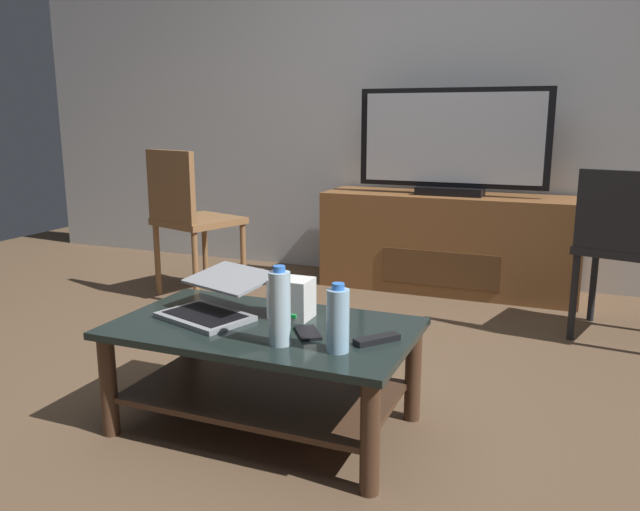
{
  "coord_description": "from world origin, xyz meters",
  "views": [
    {
      "loc": [
        0.97,
        -2.08,
        1.11
      ],
      "look_at": [
        -0.01,
        0.31,
        0.54
      ],
      "focal_mm": 35.53,
      "sensor_mm": 36.0,
      "label": 1
    }
  ],
  "objects_px": {
    "media_cabinet": "(448,242)",
    "television": "(452,144)",
    "laptop": "(216,301)",
    "water_bottle_near": "(338,320)",
    "tv_remote": "(377,339)",
    "side_chair": "(188,214)",
    "router_box": "(292,298)",
    "coffee_table": "(264,357)",
    "cell_phone": "(308,333)",
    "dining_chair": "(626,243)",
    "water_bottle_far": "(280,308)"
  },
  "relations": [
    {
      "from": "dining_chair",
      "to": "media_cabinet",
      "type": "bearing_deg",
      "value": 146.18
    },
    {
      "from": "dining_chair",
      "to": "laptop",
      "type": "distance_m",
      "value": 2.04
    },
    {
      "from": "television",
      "to": "cell_phone",
      "type": "bearing_deg",
      "value": -91.53
    },
    {
      "from": "dining_chair",
      "to": "side_chair",
      "type": "bearing_deg",
      "value": -177.18
    },
    {
      "from": "television",
      "to": "laptop",
      "type": "xyz_separation_m",
      "value": [
        -0.45,
        -2.08,
        -0.49
      ]
    },
    {
      "from": "laptop",
      "to": "router_box",
      "type": "distance_m",
      "value": 0.28
    },
    {
      "from": "coffee_table",
      "to": "media_cabinet",
      "type": "bearing_deg",
      "value": 83.56
    },
    {
      "from": "side_chair",
      "to": "router_box",
      "type": "bearing_deg",
      "value": -44.31
    },
    {
      "from": "cell_phone",
      "to": "dining_chair",
      "type": "bearing_deg",
      "value": 20.42
    },
    {
      "from": "tv_remote",
      "to": "side_chair",
      "type": "bearing_deg",
      "value": 178.72
    },
    {
      "from": "water_bottle_near",
      "to": "tv_remote",
      "type": "bearing_deg",
      "value": 53.9
    },
    {
      "from": "television",
      "to": "laptop",
      "type": "height_order",
      "value": "television"
    },
    {
      "from": "side_chair",
      "to": "water_bottle_far",
      "type": "xyz_separation_m",
      "value": [
        1.35,
        -1.51,
        -0.01
      ]
    },
    {
      "from": "side_chair",
      "to": "router_box",
      "type": "relative_size",
      "value": 6.22
    },
    {
      "from": "media_cabinet",
      "to": "television",
      "type": "relative_size",
      "value": 1.37
    },
    {
      "from": "television",
      "to": "water_bottle_near",
      "type": "height_order",
      "value": "television"
    },
    {
      "from": "laptop",
      "to": "tv_remote",
      "type": "height_order",
      "value": "laptop"
    },
    {
      "from": "coffee_table",
      "to": "tv_remote",
      "type": "relative_size",
      "value": 6.61
    },
    {
      "from": "dining_chair",
      "to": "laptop",
      "type": "xyz_separation_m",
      "value": [
        -1.44,
        -1.44,
        -0.06
      ]
    },
    {
      "from": "dining_chair",
      "to": "water_bottle_far",
      "type": "distance_m",
      "value": 1.96
    },
    {
      "from": "coffee_table",
      "to": "tv_remote",
      "type": "height_order",
      "value": "tv_remote"
    },
    {
      "from": "coffee_table",
      "to": "tv_remote",
      "type": "distance_m",
      "value": 0.44
    },
    {
      "from": "cell_phone",
      "to": "tv_remote",
      "type": "height_order",
      "value": "tv_remote"
    },
    {
      "from": "television",
      "to": "coffee_table",
      "type": "bearing_deg",
      "value": -96.5
    },
    {
      "from": "side_chair",
      "to": "laptop",
      "type": "xyz_separation_m",
      "value": [
        1.0,
        -1.32,
        -0.08
      ]
    },
    {
      "from": "media_cabinet",
      "to": "dining_chair",
      "type": "height_order",
      "value": "dining_chair"
    },
    {
      "from": "side_chair",
      "to": "water_bottle_near",
      "type": "bearing_deg",
      "value": -44.05
    },
    {
      "from": "coffee_table",
      "to": "media_cabinet",
      "type": "height_order",
      "value": "media_cabinet"
    },
    {
      "from": "television",
      "to": "side_chair",
      "type": "bearing_deg",
      "value": -152.4
    },
    {
      "from": "coffee_table",
      "to": "water_bottle_near",
      "type": "distance_m",
      "value": 0.43
    },
    {
      "from": "cell_phone",
      "to": "tv_remote",
      "type": "bearing_deg",
      "value": -31.76
    },
    {
      "from": "water_bottle_far",
      "to": "tv_remote",
      "type": "distance_m",
      "value": 0.33
    },
    {
      "from": "router_box",
      "to": "cell_phone",
      "type": "bearing_deg",
      "value": -49.12
    },
    {
      "from": "laptop",
      "to": "tv_remote",
      "type": "distance_m",
      "value": 0.64
    },
    {
      "from": "cell_phone",
      "to": "laptop",
      "type": "bearing_deg",
      "value": 136.75
    },
    {
      "from": "water_bottle_near",
      "to": "media_cabinet",
      "type": "bearing_deg",
      "value": 92.34
    },
    {
      "from": "coffee_table",
      "to": "television",
      "type": "distance_m",
      "value": 2.23
    },
    {
      "from": "water_bottle_far",
      "to": "laptop",
      "type": "bearing_deg",
      "value": 152.6
    },
    {
      "from": "media_cabinet",
      "to": "cell_phone",
      "type": "relative_size",
      "value": 11.54
    },
    {
      "from": "coffee_table",
      "to": "tv_remote",
      "type": "xyz_separation_m",
      "value": [
        0.42,
        -0.02,
        0.13
      ]
    },
    {
      "from": "router_box",
      "to": "television",
      "type": "bearing_deg",
      "value": 84.75
    },
    {
      "from": "water_bottle_near",
      "to": "coffee_table",
      "type": "bearing_deg",
      "value": 157.26
    },
    {
      "from": "media_cabinet",
      "to": "side_chair",
      "type": "bearing_deg",
      "value": -151.74
    },
    {
      "from": "media_cabinet",
      "to": "television",
      "type": "distance_m",
      "value": 0.63
    },
    {
      "from": "coffee_table",
      "to": "water_bottle_far",
      "type": "xyz_separation_m",
      "value": [
        0.14,
        -0.15,
        0.24
      ]
    },
    {
      "from": "media_cabinet",
      "to": "side_chair",
      "type": "height_order",
      "value": "side_chair"
    },
    {
      "from": "laptop",
      "to": "dining_chair",
      "type": "bearing_deg",
      "value": 45.18
    },
    {
      "from": "television",
      "to": "tv_remote",
      "type": "bearing_deg",
      "value": -85.09
    },
    {
      "from": "water_bottle_far",
      "to": "media_cabinet",
      "type": "bearing_deg",
      "value": 87.47
    },
    {
      "from": "coffee_table",
      "to": "router_box",
      "type": "relative_size",
      "value": 7.2
    }
  ]
}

